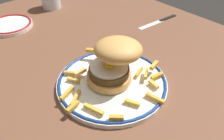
{
  "coord_description": "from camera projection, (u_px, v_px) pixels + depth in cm",
  "views": [
    {
      "loc": [
        34.91,
        -28.74,
        37.42
      ],
      "look_at": [
        4.24,
        -1.28,
        4.6
      ],
      "focal_mm": 36.45,
      "sensor_mm": 36.0,
      "label": 1
    }
  ],
  "objects": [
    {
      "name": "burger",
      "position": [
        115.0,
        59.0,
        0.51
      ],
      "size": [
        15.59,
        15.61,
        11.58
      ],
      "color": "#D3964A",
      "rests_on": "dinner_plate"
    },
    {
      "name": "knife",
      "position": [
        161.0,
        20.0,
        0.82
      ],
      "size": [
        3.14,
        18.06,
        0.7
      ],
      "color": "black",
      "rests_on": "ground_plane"
    },
    {
      "name": "fries_pile",
      "position": [
        113.0,
        78.0,
        0.54
      ],
      "size": [
        25.28,
        27.52,
        2.73
      ],
      "color": "gold",
      "rests_on": "dinner_plate"
    },
    {
      "name": "dinner_plate",
      "position": [
        112.0,
        82.0,
        0.55
      ],
      "size": [
        26.57,
        26.57,
        1.6
      ],
      "color": "white",
      "rests_on": "ground_plane"
    },
    {
      "name": "ground_plane",
      "position": [
        105.0,
        80.0,
        0.6
      ],
      "size": [
        128.12,
        97.11,
        4.0
      ],
      "primitive_type": "cube",
      "color": "brown"
    },
    {
      "name": "side_plate",
      "position": [
        10.0,
        25.0,
        0.78
      ],
      "size": [
        15.0,
        15.0,
        1.6
      ],
      "color": "white",
      "rests_on": "ground_plane"
    }
  ]
}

